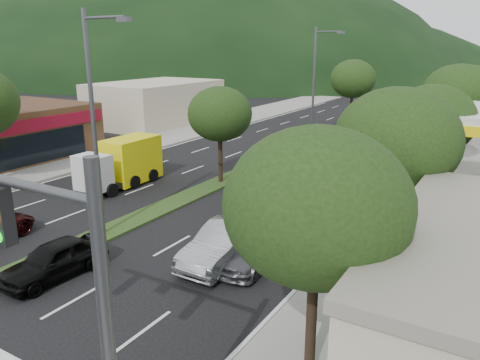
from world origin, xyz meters
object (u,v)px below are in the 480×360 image
Objects in this scene: tree_r_d at (458,95)px; streetlight_mid at (316,80)px; motorhome at (390,120)px; streetlight_near at (96,116)px; tree_r_c at (432,120)px; car_queue_b at (253,247)px; car_queue_a at (54,260)px; tree_med_near at (220,114)px; tree_med_far at (353,79)px; car_queue_c at (263,204)px; traffic_signal at (39,277)px; sedan_silver at (226,243)px; car_queue_d at (345,176)px; tree_r_e at (472,88)px; box_truck at (124,164)px; tree_r_a at (317,206)px; tree_r_b at (397,141)px.

streetlight_mid is (-11.79, 3.00, 0.40)m from tree_r_d.
motorhome is (5.29, 5.91, -3.91)m from streetlight_mid.
tree_r_c is at bearing 45.49° from streetlight_near.
streetlight_mid reaches higher than car_queue_b.
car_queue_a is 7.69m from car_queue_b.
streetlight_near reaches higher than tree_med_near.
car_queue_a is 34.96m from motorhome.
tree_med_far reaches higher than car_queue_c.
car_queue_a is (-7.53, 5.73, -3.94)m from traffic_signal.
car_queue_d is at bearing 86.52° from sedan_silver.
tree_r_e is 7.34m from motorhome.
streetlight_near is at bearing -103.90° from motorhome.
tree_r_e is at bearing 79.19° from sedan_silver.
box_truck is (-16.96, -5.47, -3.38)m from tree_r_c.
tree_med_near is 12.07m from car_queue_b.
tree_r_c is at bearing -90.00° from tree_r_d.
tree_r_a is 36.00m from tree_r_e.
tree_r_c reaches higher than car_queue_a.
streetlight_near and streetlight_mid have the same top height.
tree_r_b is 24.09m from streetlight_mid.
traffic_signal is 1.06× the size of tree_r_a.
traffic_signal is at bearing -94.09° from tree_r_e.
tree_r_d reaches higher than tree_r_c.
tree_r_a is 18.66m from car_queue_d.
motorhome is (0.38, 24.72, 1.07)m from car_queue_c.
tree_r_e is 1.11× the size of tree_med_near.
tree_r_b reaches higher than car_queue_c.
traffic_signal is 31.68m from tree_r_d.
streetlight_mid is at bearing 132.22° from tree_r_c.
tree_r_d is 1.20× the size of box_truck.
tree_r_a is (2.97, 5.54, 0.17)m from traffic_signal.
tree_r_d reaches higher than tree_r_b.
tree_r_e is at bearing 77.88° from car_queue_b.
tree_med_near is 1.21× the size of sedan_silver.
tree_r_c is 12.17m from tree_med_near.
car_queue_a reaches higher than car_queue_d.
car_queue_d is 0.74× the size of box_truck.
tree_r_b reaches higher than car_queue_b.
tree_r_c is at bearing 90.00° from tree_r_b.
tree_r_a is 13.00m from car_queue_c.
streetlight_mid is (-11.79, 21.00, 0.55)m from tree_r_b.
tree_r_e is 0.80× the size of motorhome.
tree_r_c reaches higher than motorhome.
car_queue_c is 0.44× the size of motorhome.
car_queue_c is at bearing 103.96° from traffic_signal.
car_queue_a is at bearing -100.75° from motorhome.
tree_r_c is 1.09× the size of box_truck.
car_queue_c is (4.91, -18.81, -4.98)m from streetlight_mid.
tree_r_a is at bearing -90.00° from tree_r_c.
car_queue_a is at bearing -83.80° from tree_med_near.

